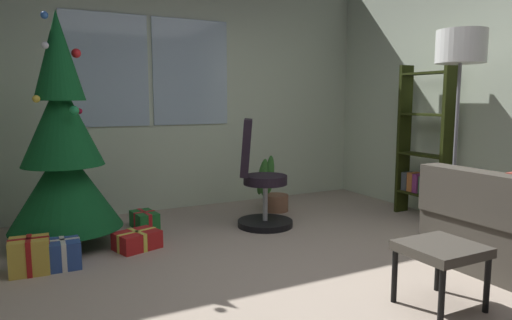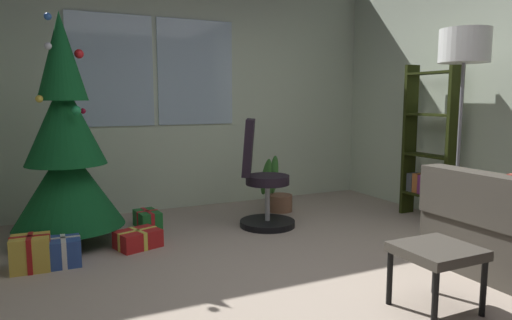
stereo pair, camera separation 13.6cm
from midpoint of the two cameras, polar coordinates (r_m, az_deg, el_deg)
The scene contains 12 objects.
ground_plane at distance 3.25m, azimuth 7.78°, elevation -16.69°, with size 4.77×5.44×0.10m, color #AE9D8B.
wall_back_with_windows at distance 5.49m, azimuth -8.31°, elevation 9.24°, with size 4.77×0.12×2.89m.
footstool at distance 3.06m, azimuth 22.74°, elevation -10.86°, with size 0.45×0.42×0.40m.
holiday_tree at distance 4.31m, azimuth -21.69°, elevation 1.02°, with size 0.95×0.95×2.49m.
gift_box_red at distance 4.16m, azimuth -13.54°, elevation -9.52°, with size 0.42×0.36×0.16m.
gift_box_green at distance 4.78m, azimuth -12.53°, elevation -7.17°, with size 0.24×0.34×0.17m.
gift_box_gold at distance 3.88m, azimuth -25.29°, elevation -10.43°, with size 0.29×0.24×0.27m.
gift_box_blue at distance 3.93m, azimuth -21.85°, elevation -10.43°, with size 0.25×0.30×0.22m.
office_chair at distance 4.62m, azimuth 1.52°, elevation -3.11°, with size 0.59×0.57×1.09m.
bookshelf at distance 5.24m, azimuth 21.43°, elevation 0.80°, with size 0.18×0.64×1.65m.
floor_lamp at distance 4.36m, azimuth 25.25°, elevation 11.37°, with size 0.42×0.42×1.87m.
potted_plant at distance 5.29m, azimuth 3.17°, elevation -3.94°, with size 0.38×0.33×0.64m.
Camera 2 is at (-1.58, -2.50, 1.28)m, focal length 32.21 mm.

